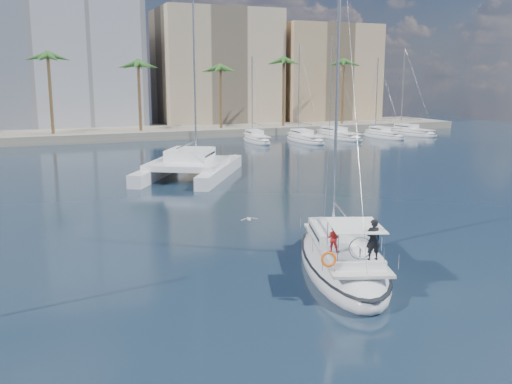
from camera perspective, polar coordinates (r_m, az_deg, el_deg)
name	(u,v)px	position (r m, az deg, el deg)	size (l,w,h in m)	color
ground	(246,256)	(28.97, -0.98, -6.39)	(160.00, 160.00, 0.00)	black
quay	(95,134)	(87.64, -15.82, 5.61)	(120.00, 14.00, 1.20)	gray
building_modern	(0,43)	(98.82, -24.24, 13.45)	(42.00, 16.00, 28.00)	silver
building_beige	(216,70)	(100.91, -4.00, 12.07)	(20.00, 14.00, 20.00)	tan
building_tan_right	(323,76)	(107.17, 6.76, 11.45)	(18.00, 12.00, 18.00)	tan
palm_centre	(94,66)	(83.29, -15.85, 12.00)	(3.60, 3.60, 12.30)	brown
palm_right	(313,68)	(93.69, 5.75, 12.26)	(3.60, 3.60, 12.30)	brown
main_sloop	(342,260)	(26.98, 8.60, -6.73)	(7.00, 11.63, 16.47)	white
catamaran	(190,164)	(51.78, -6.64, 2.83)	(12.93, 15.09, 19.58)	white
seagull	(249,219)	(32.32, -0.71, -2.72)	(1.03, 0.44, 0.19)	silver
moored_yacht_a	(256,142)	(79.14, 0.04, 5.02)	(2.72, 9.35, 11.90)	white
moored_yacht_b	(305,142)	(80.06, 4.91, 5.05)	(3.14, 10.78, 13.72)	white
moored_yacht_c	(338,138)	(84.94, 8.20, 5.34)	(3.55, 12.21, 15.54)	white
moored_yacht_d	(383,138)	(86.78, 12.59, 5.31)	(2.72, 9.35, 11.90)	white
moored_yacht_e	(411,135)	(92.21, 15.21, 5.53)	(3.14, 10.78, 13.72)	white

